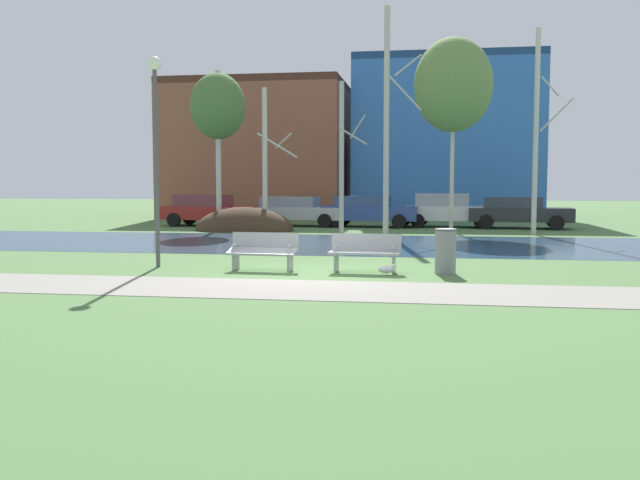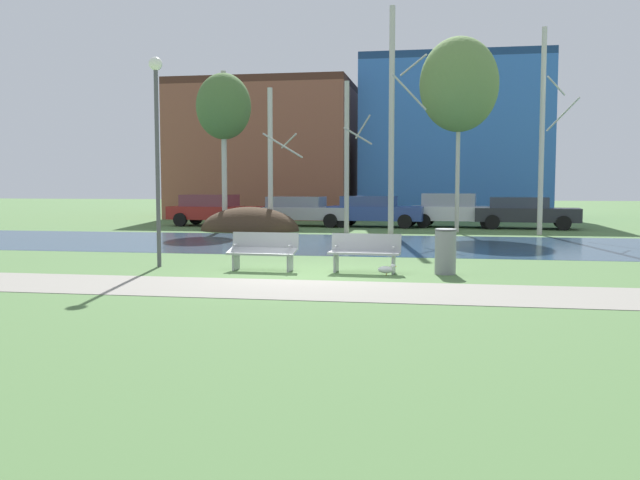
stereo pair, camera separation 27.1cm
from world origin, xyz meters
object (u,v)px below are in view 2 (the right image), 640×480
object	(u,v)px
bench_right	(365,252)
seagull	(387,269)
trash_bin	(445,251)
parked_suv_fifth_dark	(525,212)
parked_hatch_third_blue	(375,211)
parked_van_nearest_red	(214,209)
parked_wagon_fourth_white	(454,210)
parked_sedan_second_silver	(302,210)
bench_left	(263,250)
streetlamp	(157,126)

from	to	relation	value
bench_right	seagull	xyz separation A→B (m)	(0.53, -0.37, -0.34)
trash_bin	parked_suv_fifth_dark	world-z (taller)	parked_suv_fifth_dark
seagull	parked_hatch_third_blue	size ratio (longest dim) A/B	0.09
parked_van_nearest_red	parked_wagon_fourth_white	distance (m)	11.26
parked_van_nearest_red	parked_sedan_second_silver	bearing A→B (deg)	9.20
bench_left	bench_right	bearing A→B (deg)	0.00
parked_sedan_second_silver	bench_right	bearing A→B (deg)	-73.86
parked_sedan_second_silver	parked_wagon_fourth_white	size ratio (longest dim) A/B	1.08
parked_hatch_third_blue	trash_bin	bearing A→B (deg)	-79.23
trash_bin	parked_hatch_third_blue	world-z (taller)	parked_hatch_third_blue
parked_suv_fifth_dark	parked_sedan_second_silver	bearing A→B (deg)	178.75
bench_left	streetlamp	bearing A→B (deg)	174.68
trash_bin	parked_suv_fifth_dark	xyz separation A→B (m)	(3.60, 16.40, 0.23)
trash_bin	seagull	distance (m)	1.38
bench_left	parked_van_nearest_red	world-z (taller)	parked_van_nearest_red
trash_bin	parked_wagon_fourth_white	bearing A→B (deg)	88.27
seagull	parked_van_nearest_red	size ratio (longest dim) A/B	0.09
parked_van_nearest_red	parked_hatch_third_blue	xyz separation A→B (m)	(7.58, 0.50, -0.02)
parked_van_nearest_red	parked_hatch_third_blue	distance (m)	7.59
parked_hatch_third_blue	bench_right	bearing A→B (deg)	-85.36
bench_right	parked_wagon_fourth_white	distance (m)	17.08
bench_right	streetlamp	world-z (taller)	streetlamp
trash_bin	parked_sedan_second_silver	distance (m)	17.89
parked_van_nearest_red	parked_suv_fifth_dark	distance (m)	14.32
trash_bin	parked_sedan_second_silver	bearing A→B (deg)	111.69
bench_right	parked_hatch_third_blue	world-z (taller)	parked_hatch_third_blue
seagull	parked_wagon_fourth_white	world-z (taller)	parked_wagon_fourth_white
parked_suv_fifth_dark	parked_wagon_fourth_white	bearing A→B (deg)	170.79
bench_right	parked_suv_fifth_dark	bearing A→B (deg)	71.82
parked_sedan_second_silver	parked_hatch_third_blue	size ratio (longest dim) A/B	1.05
bench_left	seagull	bearing A→B (deg)	-7.34
trash_bin	parked_hatch_third_blue	xyz separation A→B (m)	(-3.13, 16.45, 0.24)
bench_left	seagull	world-z (taller)	bench_left
seagull	parked_van_nearest_red	distance (m)	18.90
seagull	parked_sedan_second_silver	bearing A→B (deg)	107.43
bench_left	trash_bin	distance (m)	4.16
seagull	bench_left	bearing A→B (deg)	172.66
parked_suv_fifth_dark	trash_bin	bearing A→B (deg)	-102.39
trash_bin	streetlamp	xyz separation A→B (m)	(-6.82, 0.22, 2.85)
bench_left	streetlamp	distance (m)	3.94
parked_wagon_fourth_white	parked_hatch_third_blue	bearing A→B (deg)	-173.05
seagull	bench_right	bearing A→B (deg)	144.70
parked_sedan_second_silver	parked_wagon_fourth_white	bearing A→B (deg)	2.24
trash_bin	bench_left	bearing A→B (deg)	-179.63
bench_left	parked_van_nearest_red	distance (m)	17.27
streetlamp	trash_bin	bearing A→B (deg)	-1.85
bench_left	parked_suv_fifth_dark	world-z (taller)	parked_suv_fifth_dark
parked_van_nearest_red	streetlamp	bearing A→B (deg)	-76.14
streetlamp	parked_wagon_fourth_white	distance (m)	18.40
parked_van_nearest_red	parked_suv_fifth_dark	world-z (taller)	parked_van_nearest_red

